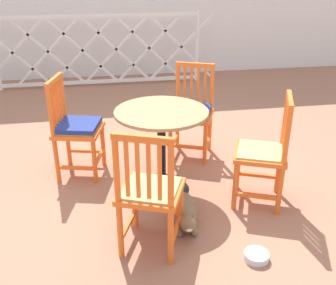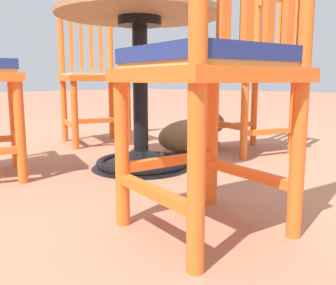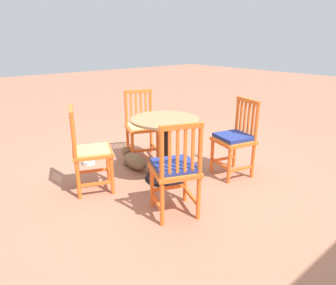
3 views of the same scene
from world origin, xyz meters
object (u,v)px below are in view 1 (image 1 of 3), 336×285
at_px(orange_chair_tucked_in, 76,129).
at_px(cafe_table, 162,160).
at_px(tabby_cat, 184,213).
at_px(orange_chair_at_corner, 264,154).
at_px(pet_water_bowl, 256,256).
at_px(orange_chair_by_planter, 150,193).
at_px(orange_chair_facing_out, 192,113).

bearing_deg(orange_chair_tucked_in, cafe_table, -31.02).
distance_m(orange_chair_tucked_in, tabby_cat, 1.29).
xyz_separation_m(orange_chair_at_corner, pet_water_bowl, (-0.28, -0.68, -0.41)).
xyz_separation_m(cafe_table, pet_water_bowl, (0.49, -0.99, -0.26)).
height_order(orange_chair_by_planter, orange_chair_facing_out, same).
xyz_separation_m(orange_chair_facing_out, pet_water_bowl, (0.09, -1.62, -0.42)).
bearing_deg(pet_water_bowl, cafe_table, 116.35).
relative_size(orange_chair_at_corner, orange_chair_facing_out, 1.00).
relative_size(orange_chair_tucked_in, tabby_cat, 1.24).
bearing_deg(tabby_cat, pet_water_bowl, -49.96).
bearing_deg(orange_chair_tucked_in, pet_water_bowl, -49.71).
bearing_deg(orange_chair_by_planter, pet_water_bowl, -20.34).
height_order(cafe_table, pet_water_bowl, cafe_table).
distance_m(orange_chair_by_planter, tabby_cat, 0.49).
relative_size(cafe_table, orange_chair_at_corner, 0.83).
xyz_separation_m(orange_chair_tucked_in, orange_chair_by_planter, (0.52, -1.16, -0.01)).
distance_m(cafe_table, tabby_cat, 0.56).
bearing_deg(orange_chair_facing_out, pet_water_bowl, -86.69).
distance_m(cafe_table, orange_chair_tucked_in, 0.84).
xyz_separation_m(cafe_table, orange_chair_at_corner, (0.77, -0.31, 0.15)).
relative_size(orange_chair_tucked_in, orange_chair_at_corner, 1.00).
height_order(orange_chair_tucked_in, orange_chair_by_planter, same).
distance_m(orange_chair_tucked_in, orange_chair_at_corner, 1.65).
bearing_deg(orange_chair_tucked_in, orange_chair_by_planter, -65.93).
distance_m(orange_chair_at_corner, tabby_cat, 0.79).
bearing_deg(pet_water_bowl, tabby_cat, 130.04).
xyz_separation_m(orange_chair_tucked_in, orange_chair_facing_out, (1.11, 0.21, 0.00)).
relative_size(orange_chair_tucked_in, orange_chair_by_planter, 1.00).
bearing_deg(orange_chair_at_corner, orange_chair_tucked_in, 153.72).
relative_size(orange_chair_at_corner, tabby_cat, 1.24).
relative_size(cafe_table, orange_chair_facing_out, 0.83).
distance_m(orange_chair_facing_out, tabby_cat, 1.24).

